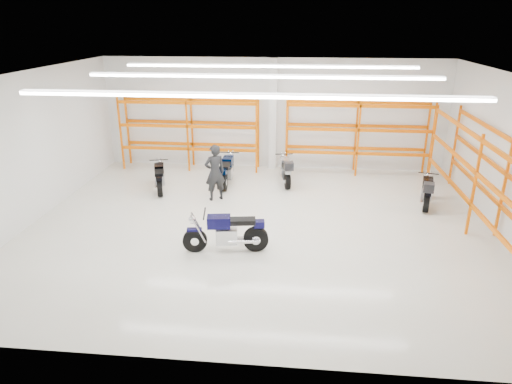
# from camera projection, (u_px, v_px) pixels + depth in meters

# --- Properties ---
(ground) EXTENTS (14.00, 14.00, 0.00)m
(ground) POSITION_uv_depth(u_px,v_px,m) (260.00, 225.00, 13.94)
(ground) COLOR beige
(ground) RESTS_ON ground
(room_shell) EXTENTS (14.02, 12.02, 4.51)m
(room_shell) POSITION_uv_depth(u_px,v_px,m) (260.00, 119.00, 12.80)
(room_shell) COLOR silver
(room_shell) RESTS_ON ground
(motorcycle_main) EXTENTS (2.31, 0.76, 1.14)m
(motorcycle_main) POSITION_uv_depth(u_px,v_px,m) (229.00, 233.00, 12.22)
(motorcycle_main) COLOR black
(motorcycle_main) RESTS_ON ground
(motorcycle_back_a) EXTENTS (0.84, 2.00, 1.01)m
(motorcycle_back_a) POSITION_uv_depth(u_px,v_px,m) (160.00, 178.00, 16.66)
(motorcycle_back_a) COLOR black
(motorcycle_back_a) RESTS_ON ground
(motorcycle_back_b) EXTENTS (0.75, 2.25, 1.11)m
(motorcycle_back_b) POSITION_uv_depth(u_px,v_px,m) (227.00, 172.00, 17.21)
(motorcycle_back_b) COLOR black
(motorcycle_back_b) RESTS_ON ground
(motorcycle_back_c) EXTENTS (0.76, 2.14, 1.10)m
(motorcycle_back_c) POSITION_uv_depth(u_px,v_px,m) (286.00, 171.00, 17.27)
(motorcycle_back_c) COLOR black
(motorcycle_back_c) RESTS_ON ground
(motorcycle_back_d) EXTENTS (0.84, 2.06, 1.06)m
(motorcycle_back_d) POSITION_uv_depth(u_px,v_px,m) (427.00, 192.00, 15.20)
(motorcycle_back_d) COLOR black
(motorcycle_back_d) RESTS_ON ground
(standing_man) EXTENTS (0.86, 0.76, 1.97)m
(standing_man) POSITION_uv_depth(u_px,v_px,m) (215.00, 173.00, 15.61)
(standing_man) COLOR black
(standing_man) RESTS_ON ground
(structural_column) EXTENTS (0.32, 0.32, 4.50)m
(structural_column) POSITION_uv_depth(u_px,v_px,m) (273.00, 115.00, 18.55)
(structural_column) COLOR white
(structural_column) RESTS_ON ground
(pallet_racking_back_left) EXTENTS (5.67, 0.87, 3.00)m
(pallet_racking_back_left) POSITION_uv_depth(u_px,v_px,m) (190.00, 126.00, 18.72)
(pallet_racking_back_left) COLOR #E75800
(pallet_racking_back_left) RESTS_ON ground
(pallet_racking_back_right) EXTENTS (5.67, 0.87, 3.00)m
(pallet_racking_back_right) POSITION_uv_depth(u_px,v_px,m) (358.00, 130.00, 18.09)
(pallet_racking_back_right) COLOR #E75800
(pallet_racking_back_right) RESTS_ON ground
(pallet_racking_side) EXTENTS (0.87, 9.07, 3.00)m
(pallet_racking_side) POSITION_uv_depth(u_px,v_px,m) (491.00, 176.00, 12.69)
(pallet_racking_side) COLOR #E75800
(pallet_racking_side) RESTS_ON ground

